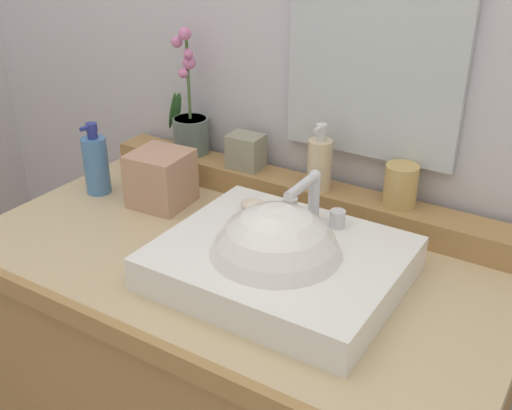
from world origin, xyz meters
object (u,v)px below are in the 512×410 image
Objects in this scene: potted_plant at (190,123)px; tumbler_cup at (401,185)px; sink_basin at (278,267)px; soap_dispenser at (320,163)px; soap_bar at (255,205)px; trinket_box at (246,151)px; lotion_bottle at (96,164)px; tissue_box at (161,178)px.

potted_plant reaches higher than tumbler_cup.
sink_basin is 0.32m from soap_dispenser.
soap_bar is 0.25m from trinket_box.
sink_basin is 2.50× the size of lotion_bottle.
potted_plant is 3.52× the size of tumbler_cup.
potted_plant reaches higher than lotion_bottle.
trinket_box is at bearing 131.23° from sink_basin.
soap_dispenser is (0.06, 0.18, 0.05)m from soap_bar.
soap_bar is 0.21× the size of potted_plant.
soap_bar is 0.38× the size of lotion_bottle.
tumbler_cup is (0.12, 0.32, 0.08)m from sink_basin.
soap_dispenser is at bearing -3.93° from potted_plant.
lotion_bottle is (-0.59, 0.11, 0.04)m from sink_basin.
trinket_box reaches higher than soap_bar.
potted_plant is at bearing 179.59° from tumbler_cup.
tissue_box is at bearing -129.73° from trinket_box.
trinket_box is (-0.28, 0.32, 0.07)m from sink_basin.
soap_bar is at bearing -5.60° from tissue_box.
soap_dispenser is 1.86× the size of trinket_box.
sink_basin is at bearing -42.68° from soap_bar.
tissue_box is at bearing 11.10° from lotion_bottle.
tumbler_cup is at bearing 6.96° from soap_dispenser.
soap_dispenser reaches higher than lotion_bottle.
tissue_box is (-0.34, -0.16, -0.06)m from soap_dispenser.
soap_dispenser reaches higher than trinket_box.
soap_dispenser reaches higher than tissue_box.
soap_bar is 0.29m from tissue_box.
sink_basin is 5.35× the size of trinket_box.
tissue_box is at bearing -161.42° from tumbler_cup.
potted_plant is 0.58m from tumbler_cup.
potted_plant is 0.20m from tissue_box.
lotion_bottle reaches higher than tumbler_cup.
potted_plant reaches higher than tissue_box.
trinket_box is (-0.15, 0.20, 0.02)m from soap_bar.
soap_dispenser is 1.69× the size of tumbler_cup.
soap_bar is at bearing 0.90° from lotion_bottle.
soap_dispenser is (0.39, -0.03, -0.01)m from potted_plant.
tumbler_cup is at bearing 16.75° from lotion_bottle.
soap_dispenser is 0.21m from trinket_box.
lotion_bottle is at bearing -163.25° from tumbler_cup.
sink_basin is 6.53× the size of soap_bar.
trinket_box is (-0.40, -0.01, -0.00)m from tumbler_cup.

